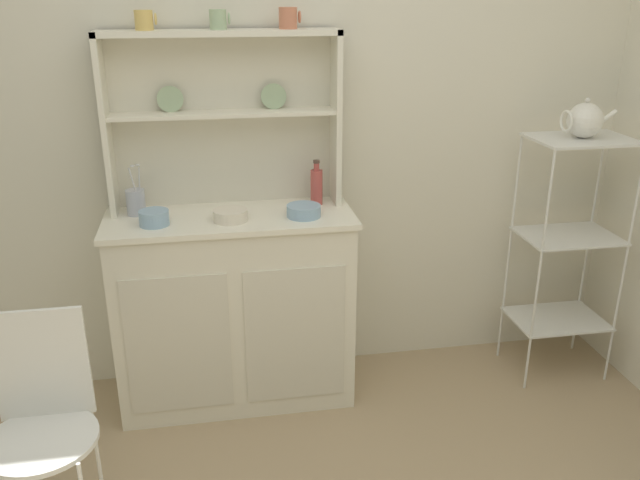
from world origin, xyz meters
name	(u,v)px	position (x,y,z in m)	size (l,w,h in m)	color
wall_back	(290,120)	(0.00, 1.62, 1.25)	(3.84, 0.05, 2.50)	silver
hutch_cabinet	(235,306)	(-0.30, 1.37, 0.46)	(1.07, 0.45, 0.90)	silver
hutch_shelf_unit	(223,107)	(-0.30, 1.53, 1.33)	(0.99, 0.18, 0.75)	silver
bakers_rack	(569,233)	(1.27, 1.32, 0.73)	(0.44, 0.33, 1.19)	silver
wire_chair	(42,412)	(-0.97, 0.60, 0.52)	(0.36, 0.36, 0.85)	white
cup_gold_0	(144,20)	(-0.60, 1.49, 1.69)	(0.09, 0.07, 0.08)	#DBB760
cup_sage_1	(218,19)	(-0.30, 1.49, 1.69)	(0.08, 0.07, 0.08)	#9EB78E
cup_terracotta_2	(288,18)	(-0.02, 1.49, 1.70)	(0.09, 0.08, 0.09)	#C67556
bowl_mixing_large	(154,218)	(-0.61, 1.29, 0.93)	(0.12, 0.12, 0.06)	#8EB2D1
bowl_floral_medium	(230,215)	(-0.30, 1.29, 0.92)	(0.14, 0.14, 0.05)	silver
bowl_cream_small	(304,211)	(0.01, 1.29, 0.92)	(0.15, 0.15, 0.05)	#8EB2D1
jam_bottle	(317,186)	(0.09, 1.45, 0.98)	(0.05, 0.05, 0.20)	#B74C47
utensil_jar	(136,202)	(-0.70, 1.45, 0.96)	(0.08, 0.08, 0.23)	#B2B7C6
porcelain_teapot	(585,120)	(1.27, 1.32, 1.26)	(0.25, 0.16, 0.18)	white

